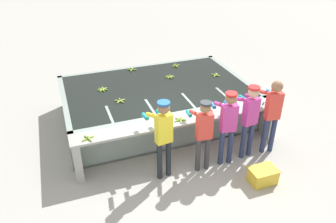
% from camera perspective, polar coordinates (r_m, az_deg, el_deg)
% --- Properties ---
extents(ground_plane, '(80.00, 80.00, 0.00)m').
position_cam_1_polar(ground_plane, '(7.33, 2.96, -8.37)').
color(ground_plane, '#A3A099').
rests_on(ground_plane, ground).
extents(wash_tank, '(4.70, 3.06, 0.92)m').
position_cam_1_polar(wash_tank, '(8.63, -2.00, 1.62)').
color(wash_tank, gray).
rests_on(wash_tank, ground).
extents(work_ledge, '(4.70, 0.45, 0.92)m').
position_cam_1_polar(work_ledge, '(7.12, 2.39, -3.16)').
color(work_ledge, '#9E9E99').
rests_on(work_ledge, ground).
extents(worker_0, '(0.47, 0.74, 1.73)m').
position_cam_1_polar(worker_0, '(6.29, -0.86, -3.62)').
color(worker_0, '#1E2328').
rests_on(worker_0, ground).
extents(worker_1, '(0.45, 0.73, 1.61)m').
position_cam_1_polar(worker_1, '(6.58, 6.21, -3.14)').
color(worker_1, '#38383D').
rests_on(worker_1, ground).
extents(worker_2, '(0.46, 0.74, 1.70)m').
position_cam_1_polar(worker_2, '(6.79, 10.38, -1.70)').
color(worker_2, navy).
rests_on(worker_2, ground).
extents(worker_3, '(0.46, 0.74, 1.72)m').
position_cam_1_polar(worker_3, '(7.09, 13.97, -0.57)').
color(worker_3, navy).
rests_on(worker_3, ground).
extents(worker_4, '(0.46, 0.74, 1.76)m').
position_cam_1_polar(worker_4, '(7.37, 17.68, 0.26)').
color(worker_4, navy).
rests_on(worker_4, ground).
extents(banana_bunch_floating_0, '(0.27, 0.27, 0.08)m').
position_cam_1_polar(banana_bunch_floating_0, '(9.46, -6.36, 7.29)').
color(banana_bunch_floating_0, '#8CB738').
rests_on(banana_bunch_floating_0, wash_tank).
extents(banana_bunch_floating_1, '(0.28, 0.27, 0.08)m').
position_cam_1_polar(banana_bunch_floating_1, '(7.76, -8.39, 1.88)').
color(banana_bunch_floating_1, '#93BC3D').
rests_on(banana_bunch_floating_1, wash_tank).
extents(banana_bunch_floating_2, '(0.28, 0.28, 0.08)m').
position_cam_1_polar(banana_bunch_floating_2, '(8.93, 0.29, 6.08)').
color(banana_bunch_floating_2, '#75A333').
rests_on(banana_bunch_floating_2, wash_tank).
extents(banana_bunch_floating_3, '(0.23, 0.23, 0.08)m').
position_cam_1_polar(banana_bunch_floating_3, '(9.14, 8.30, 6.32)').
color(banana_bunch_floating_3, '#9EC642').
rests_on(banana_bunch_floating_3, wash_tank).
extents(banana_bunch_floating_4, '(0.28, 0.28, 0.08)m').
position_cam_1_polar(banana_bunch_floating_4, '(8.38, -11.35, 3.81)').
color(banana_bunch_floating_4, '#8CB738').
rests_on(banana_bunch_floating_4, wash_tank).
extents(banana_bunch_floating_5, '(0.28, 0.28, 0.08)m').
position_cam_1_polar(banana_bunch_floating_5, '(9.68, 1.33, 7.98)').
color(banana_bunch_floating_5, '#93BC3D').
rests_on(banana_bunch_floating_5, wash_tank).
extents(banana_bunch_floating_6, '(0.28, 0.27, 0.08)m').
position_cam_1_polar(banana_bunch_floating_6, '(8.05, 11.62, 2.63)').
color(banana_bunch_floating_6, '#7FAD33').
rests_on(banana_bunch_floating_6, wash_tank).
extents(banana_bunch_ledge_0, '(0.28, 0.26, 0.08)m').
position_cam_1_polar(banana_bunch_ledge_0, '(7.61, 14.27, 0.68)').
color(banana_bunch_ledge_0, '#7FAD33').
rests_on(banana_bunch_ledge_0, work_ledge).
extents(banana_bunch_ledge_1, '(0.27, 0.27, 0.08)m').
position_cam_1_polar(banana_bunch_ledge_1, '(6.52, -13.74, -4.53)').
color(banana_bunch_ledge_1, '#8CB738').
rests_on(banana_bunch_ledge_1, work_ledge).
extents(banana_bunch_ledge_2, '(0.27, 0.27, 0.08)m').
position_cam_1_polar(banana_bunch_ledge_2, '(6.92, 2.12, -1.43)').
color(banana_bunch_ledge_2, '#7FAD33').
rests_on(banana_bunch_ledge_2, work_ledge).
extents(knife_0, '(0.28, 0.26, 0.02)m').
position_cam_1_polar(knife_0, '(7.92, 16.35, 1.50)').
color(knife_0, silver).
rests_on(knife_0, work_ledge).
extents(crate, '(0.55, 0.39, 0.32)m').
position_cam_1_polar(crate, '(6.93, 16.18, -10.65)').
color(crate, gold).
rests_on(crate, ground).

